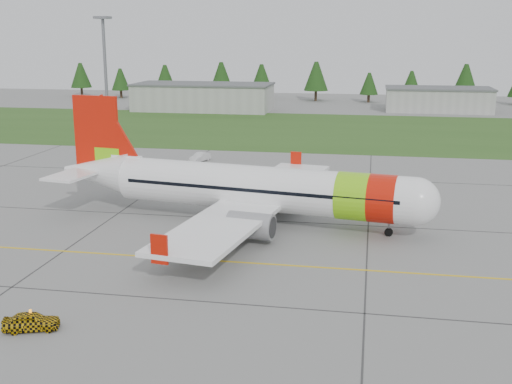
# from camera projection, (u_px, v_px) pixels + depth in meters

# --- Properties ---
(ground) EXTENTS (320.00, 320.00, 0.00)m
(ground) POSITION_uv_depth(u_px,v_px,m) (215.00, 302.00, 43.34)
(ground) COLOR gray
(ground) RESTS_ON ground
(aircraft) EXTENTS (38.29, 35.69, 11.65)m
(aircraft) POSITION_uv_depth(u_px,v_px,m) (252.00, 188.00, 61.10)
(aircraft) COLOR white
(aircraft) RESTS_ON ground
(follow_me_car) EXTENTS (1.53, 1.67, 3.40)m
(follow_me_car) POSITION_uv_depth(u_px,v_px,m) (30.00, 304.00, 38.89)
(follow_me_car) COLOR #E8B80C
(follow_me_car) RESTS_ON ground
(service_van) EXTENTS (1.67, 1.62, 3.86)m
(service_van) POSITION_uv_depth(u_px,v_px,m) (200.00, 148.00, 91.05)
(service_van) COLOR silver
(service_van) RESTS_ON ground
(grass_strip) EXTENTS (320.00, 50.00, 0.03)m
(grass_strip) POSITION_uv_depth(u_px,v_px,m) (319.00, 130.00, 121.68)
(grass_strip) COLOR #30561E
(grass_strip) RESTS_ON ground
(taxi_guideline) EXTENTS (120.00, 0.25, 0.02)m
(taxi_guideline) POSITION_uv_depth(u_px,v_px,m) (239.00, 262.00, 50.98)
(taxi_guideline) COLOR gold
(taxi_guideline) RESTS_ON ground
(hangar_west) EXTENTS (32.00, 14.00, 6.00)m
(hangar_west) POSITION_uv_depth(u_px,v_px,m) (203.00, 98.00, 152.94)
(hangar_west) COLOR #A8A8A3
(hangar_west) RESTS_ON ground
(hangar_east) EXTENTS (24.00, 12.00, 5.20)m
(hangar_east) POSITION_uv_depth(u_px,v_px,m) (438.00, 100.00, 151.10)
(hangar_east) COLOR #A8A8A3
(hangar_east) RESTS_ON ground
(floodlight_mast) EXTENTS (0.50, 0.50, 20.00)m
(floodlight_mast) POSITION_uv_depth(u_px,v_px,m) (106.00, 84.00, 101.94)
(floodlight_mast) COLOR slate
(floodlight_mast) RESTS_ON ground
(treeline) EXTENTS (160.00, 8.00, 10.00)m
(treeline) POSITION_uv_depth(u_px,v_px,m) (337.00, 82.00, 173.99)
(treeline) COLOR #1C3F14
(treeline) RESTS_ON ground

